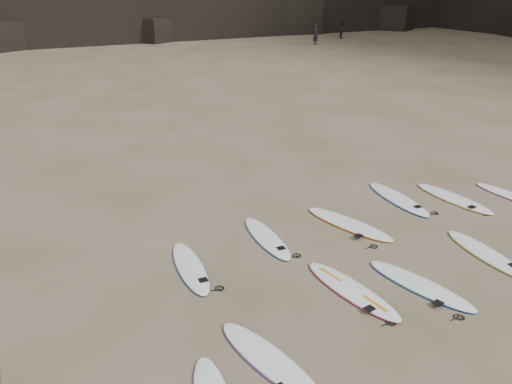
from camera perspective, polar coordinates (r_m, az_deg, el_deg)
ground at (r=10.81m, az=13.51°, el=-11.63°), size 240.00×240.00×0.00m
surfboard_1 at (r=9.04m, az=1.48°, el=-18.56°), size 1.17×2.59×0.09m
surfboard_2 at (r=10.85m, az=10.87°, el=-10.90°), size 1.01×2.69×0.09m
surfboard_3 at (r=11.37m, az=18.25°, el=-10.03°), size 1.24×2.63×0.09m
surfboard_4 at (r=13.13m, az=24.80°, el=-6.36°), size 0.81×2.52×0.09m
surfboard_5 at (r=11.51m, az=-7.52°, el=-8.49°), size 0.78×2.44×0.09m
surfboard_6 at (r=12.62m, az=1.23°, el=-5.22°), size 0.70×2.46×0.09m
surfboard_7 at (r=13.52m, az=10.54°, el=-3.56°), size 1.44×2.80×0.10m
surfboard_8 at (r=15.35m, az=15.91°, el=-0.71°), size 0.83×2.74×0.10m
surfboard_9 at (r=15.92m, az=21.66°, el=-0.64°), size 0.88×2.71×0.10m
surfboard_10 at (r=16.87m, az=26.92°, el=-0.26°), size 0.75×2.26×0.08m
person_a at (r=50.84m, az=6.84°, el=17.46°), size 0.57×0.76×1.91m
person_b at (r=56.34m, az=9.89°, el=17.78°), size 1.07×1.06×1.74m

